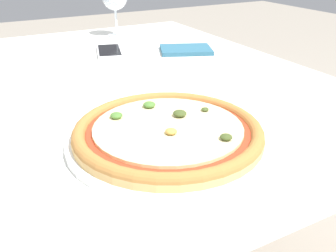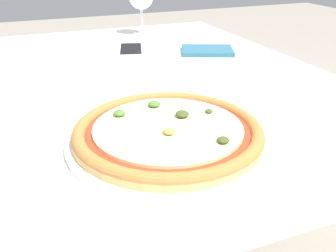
% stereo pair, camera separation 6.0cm
% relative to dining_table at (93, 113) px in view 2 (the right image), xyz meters
% --- Properties ---
extents(dining_table, '(1.15, 1.18, 0.70)m').
position_rel_dining_table_xyz_m(dining_table, '(0.00, 0.00, 0.00)').
color(dining_table, '#997047').
rests_on(dining_table, ground_plane).
extents(pizza_plate, '(0.33, 0.33, 0.04)m').
position_rel_dining_table_xyz_m(pizza_plate, '(0.06, -0.34, 0.09)').
color(pizza_plate, white).
rests_on(pizza_plate, dining_table).
extents(cell_phone, '(0.11, 0.16, 0.01)m').
position_rel_dining_table_xyz_m(cell_phone, '(0.17, 0.23, 0.08)').
color(cell_phone, white).
rests_on(cell_phone, dining_table).
extents(napkin_folded, '(0.18, 0.16, 0.01)m').
position_rel_dining_table_xyz_m(napkin_folded, '(0.38, 0.14, 0.08)').
color(napkin_folded, '#2D607A').
rests_on(napkin_folded, dining_table).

